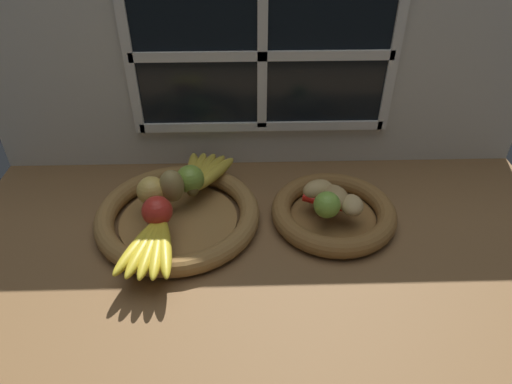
{
  "coord_description": "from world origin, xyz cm",
  "views": [
    {
      "loc": [
        -4.59,
        -80.25,
        70.29
      ],
      "look_at": [
        -2.22,
        2.87,
        8.55
      ],
      "focal_mm": 32.18,
      "sensor_mm": 36.0,
      "label": 1
    }
  ],
  "objects_px": {
    "fruit_bowl_left": "(178,215)",
    "potato_oblong": "(318,190)",
    "apple_green_back": "(190,179)",
    "banana_bunch_back": "(204,173)",
    "fruit_bowl_right": "(333,213)",
    "banana_bunch_front": "(152,245)",
    "lime_near": "(327,205)",
    "potato_small": "(352,206)",
    "apple_red_front": "(157,211)",
    "pear_brown": "(172,186)",
    "potato_large": "(335,197)",
    "apple_golden_left": "(151,191)",
    "chili_pepper": "(330,206)"
  },
  "relations": [
    {
      "from": "potato_large",
      "to": "lime_near",
      "type": "xyz_separation_m",
      "value": [
        -0.03,
        -0.04,
        0.01
      ]
    },
    {
      "from": "potato_small",
      "to": "banana_bunch_back",
      "type": "bearing_deg",
      "value": 156.25
    },
    {
      "from": "apple_golden_left",
      "to": "pear_brown",
      "type": "height_order",
      "value": "pear_brown"
    },
    {
      "from": "fruit_bowl_left",
      "to": "apple_red_front",
      "type": "bearing_deg",
      "value": -121.44
    },
    {
      "from": "apple_green_back",
      "to": "banana_bunch_back",
      "type": "relative_size",
      "value": 0.37
    },
    {
      "from": "lime_near",
      "to": "banana_bunch_front",
      "type": "bearing_deg",
      "value": -164.83
    },
    {
      "from": "banana_bunch_back",
      "to": "chili_pepper",
      "type": "relative_size",
      "value": 1.37
    },
    {
      "from": "apple_golden_left",
      "to": "potato_large",
      "type": "height_order",
      "value": "apple_golden_left"
    },
    {
      "from": "chili_pepper",
      "to": "fruit_bowl_right",
      "type": "bearing_deg",
      "value": 86.52
    },
    {
      "from": "apple_green_back",
      "to": "chili_pepper",
      "type": "bearing_deg",
      "value": -14.45
    },
    {
      "from": "apple_golden_left",
      "to": "apple_green_back",
      "type": "bearing_deg",
      "value": 27.14
    },
    {
      "from": "lime_near",
      "to": "potato_small",
      "type": "bearing_deg",
      "value": 6.67
    },
    {
      "from": "lime_near",
      "to": "apple_red_front",
      "type": "bearing_deg",
      "value": -177.59
    },
    {
      "from": "fruit_bowl_right",
      "to": "potato_large",
      "type": "bearing_deg",
      "value": 0.0
    },
    {
      "from": "fruit_bowl_right",
      "to": "apple_red_front",
      "type": "height_order",
      "value": "apple_red_front"
    },
    {
      "from": "apple_golden_left",
      "to": "banana_bunch_front",
      "type": "distance_m",
      "value": 0.16
    },
    {
      "from": "pear_brown",
      "to": "potato_large",
      "type": "bearing_deg",
      "value": -4.19
    },
    {
      "from": "apple_golden_left",
      "to": "pear_brown",
      "type": "relative_size",
      "value": 0.82
    },
    {
      "from": "fruit_bowl_right",
      "to": "banana_bunch_front",
      "type": "bearing_deg",
      "value": -160.65
    },
    {
      "from": "potato_small",
      "to": "lime_near",
      "type": "relative_size",
      "value": 1.06
    },
    {
      "from": "banana_bunch_front",
      "to": "apple_red_front",
      "type": "bearing_deg",
      "value": 89.44
    },
    {
      "from": "chili_pepper",
      "to": "fruit_bowl_left",
      "type": "bearing_deg",
      "value": -149.96
    },
    {
      "from": "potato_small",
      "to": "potato_large",
      "type": "relative_size",
      "value": 0.81
    },
    {
      "from": "potato_large",
      "to": "lime_near",
      "type": "height_order",
      "value": "lime_near"
    },
    {
      "from": "fruit_bowl_left",
      "to": "potato_oblong",
      "type": "distance_m",
      "value": 0.33
    },
    {
      "from": "fruit_bowl_right",
      "to": "potato_small",
      "type": "bearing_deg",
      "value": -45.0
    },
    {
      "from": "banana_bunch_back",
      "to": "potato_small",
      "type": "distance_m",
      "value": 0.37
    },
    {
      "from": "potato_oblong",
      "to": "lime_near",
      "type": "distance_m",
      "value": 0.07
    },
    {
      "from": "pear_brown",
      "to": "apple_golden_left",
      "type": "bearing_deg",
      "value": -171.85
    },
    {
      "from": "fruit_bowl_right",
      "to": "banana_bunch_back",
      "type": "height_order",
      "value": "banana_bunch_back"
    },
    {
      "from": "apple_red_front",
      "to": "pear_brown",
      "type": "height_order",
      "value": "pear_brown"
    },
    {
      "from": "pear_brown",
      "to": "fruit_bowl_right",
      "type": "bearing_deg",
      "value": -4.19
    },
    {
      "from": "potato_large",
      "to": "potato_oblong",
      "type": "bearing_deg",
      "value": 142.13
    },
    {
      "from": "fruit_bowl_left",
      "to": "apple_green_back",
      "type": "height_order",
      "value": "apple_green_back"
    },
    {
      "from": "fruit_bowl_left",
      "to": "banana_bunch_back",
      "type": "distance_m",
      "value": 0.14
    },
    {
      "from": "potato_small",
      "to": "fruit_bowl_right",
      "type": "bearing_deg",
      "value": 135.0
    },
    {
      "from": "apple_green_back",
      "to": "banana_bunch_front",
      "type": "relative_size",
      "value": 0.34
    },
    {
      "from": "fruit_bowl_right",
      "to": "banana_bunch_back",
      "type": "xyz_separation_m",
      "value": [
        -0.31,
        0.12,
        0.04
      ]
    },
    {
      "from": "apple_green_back",
      "to": "pear_brown",
      "type": "bearing_deg",
      "value": -136.12
    },
    {
      "from": "apple_red_front",
      "to": "apple_golden_left",
      "type": "xyz_separation_m",
      "value": [
        -0.02,
        0.08,
        -0.0
      ]
    },
    {
      "from": "fruit_bowl_left",
      "to": "chili_pepper",
      "type": "height_order",
      "value": "chili_pepper"
    },
    {
      "from": "lime_near",
      "to": "chili_pepper",
      "type": "xyz_separation_m",
      "value": [
        0.01,
        0.02,
        -0.02
      ]
    },
    {
      "from": "fruit_bowl_left",
      "to": "fruit_bowl_right",
      "type": "bearing_deg",
      "value": 0.0
    },
    {
      "from": "apple_red_front",
      "to": "apple_green_back",
      "type": "bearing_deg",
      "value": 62.98
    },
    {
      "from": "fruit_bowl_right",
      "to": "fruit_bowl_left",
      "type": "bearing_deg",
      "value": -180.0
    },
    {
      "from": "banana_bunch_front",
      "to": "pear_brown",
      "type": "bearing_deg",
      "value": 82.13
    },
    {
      "from": "potato_oblong",
      "to": "lime_near",
      "type": "relative_size",
      "value": 1.24
    },
    {
      "from": "banana_bunch_front",
      "to": "chili_pepper",
      "type": "relative_size",
      "value": 1.52
    },
    {
      "from": "fruit_bowl_left",
      "to": "fruit_bowl_right",
      "type": "xyz_separation_m",
      "value": [
        0.36,
        0.0,
        0.0
      ]
    },
    {
      "from": "fruit_bowl_right",
      "to": "lime_near",
      "type": "height_order",
      "value": "lime_near"
    }
  ]
}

